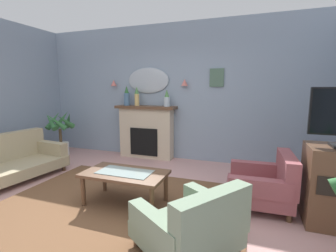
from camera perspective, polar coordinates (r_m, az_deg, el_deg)
The scene contains 16 objects.
floor at distance 3.27m, azimuth -13.22°, elevation -20.31°, with size 7.29×6.16×0.10m, color #C6938E.
wall_back at distance 5.26m, azimuth 1.97°, elevation 7.95°, with size 7.29×0.10×2.90m, color #8C9EB2.
patterned_rug at distance 3.39m, azimuth -11.34°, elevation -18.04°, with size 3.20×2.40×0.01m, color brown.
fireplace at distance 5.36m, azimuth -5.20°, elevation -1.49°, with size 1.36×0.36×1.16m.
mantel_vase_right at distance 5.46m, azimuth -9.77°, elevation 6.87°, with size 0.13×0.13×0.43m.
mantel_vase_left at distance 5.34m, azimuth -7.42°, elevation 7.01°, with size 0.10×0.10×0.42m.
mantel_vase_centre at distance 5.07m, azimuth -0.28°, elevation 6.46°, with size 0.13×0.13×0.36m.
wall_mirror at distance 5.41m, azimuth -4.74°, elevation 10.73°, with size 0.96×0.06×0.56m, color #B2BCC6.
wall_sconce_left at distance 5.77m, azimuth -12.78°, elevation 9.93°, with size 0.14×0.14×0.14m, color #D17066.
wall_sconce_right at distance 5.07m, azimuth 3.97°, elevation 10.30°, with size 0.14×0.14×0.14m, color #D17066.
framed_picture at distance 5.00m, azimuth 11.51°, elevation 11.20°, with size 0.28×0.03×0.36m, color #4C6B56.
coffee_table at distance 3.29m, azimuth -10.19°, elevation -11.66°, with size 1.10×0.60×0.45m.
floral_couch at distance 4.87m, azimuth -34.20°, elevation -7.13°, with size 1.03×1.79×0.76m.
armchair_by_coffee_table at distance 3.47m, azimuth 22.11°, elevation -12.52°, with size 0.85×0.85×0.71m.
armchair_beside_couch at distance 2.36m, azimuth 5.82°, elevation -22.49°, with size 1.13×1.12×0.71m.
potted_plant_tall_palm at distance 6.02m, azimuth -24.23°, elevation -1.51°, with size 0.64×0.67×1.04m.
Camera 1 is at (1.59, -2.38, 1.53)m, focal length 25.65 mm.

